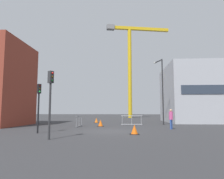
{
  "coord_description": "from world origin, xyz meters",
  "views": [
    {
      "loc": [
        1.24,
        -16.44,
        1.61
      ],
      "look_at": [
        0.0,
        4.05,
        3.74
      ],
      "focal_mm": 32.92,
      "sensor_mm": 36.0,
      "label": 1
    }
  ],
  "objects": [
    {
      "name": "ground",
      "position": [
        0.0,
        0.0,
        0.0
      ],
      "size": [
        160.0,
        160.0,
        0.0
      ],
      "primitive_type": "plane",
      "color": "#333335"
    },
    {
      "name": "streetlamp_tall",
      "position": [
        5.69,
        8.16,
        4.55
      ],
      "size": [
        0.88,
        1.58,
        7.8
      ],
      "color": "#232326",
      "rests_on": "ground"
    },
    {
      "name": "pedestrian_walking",
      "position": [
        5.32,
        2.03,
        1.03
      ],
      "size": [
        0.34,
        0.34,
        1.76
      ],
      "color": "#33519E",
      "rests_on": "ground"
    },
    {
      "name": "construction_crane",
      "position": [
        2.8,
        31.25,
        14.34
      ],
      "size": [
        15.06,
        3.77,
        21.88
      ],
      "color": "gold",
      "rests_on": "ground"
    },
    {
      "name": "traffic_cone_striped",
      "position": [
        -2.54,
        11.29,
        0.3
      ],
      "size": [
        0.64,
        0.64,
        0.65
      ],
      "color": "black",
      "rests_on": "ground"
    },
    {
      "name": "traffic_cone_orange",
      "position": [
        1.91,
        -2.07,
        0.31
      ],
      "size": [
        0.65,
        0.65,
        0.66
      ],
      "color": "black",
      "rests_on": "ground"
    },
    {
      "name": "safety_barrier_right_run",
      "position": [
        -3.35,
        4.28,
        0.56
      ],
      "size": [
        0.2,
        1.98,
        1.08
      ],
      "color": "gray",
      "rests_on": "ground"
    },
    {
      "name": "office_block",
      "position": [
        12.46,
        13.87,
        4.01
      ],
      "size": [
        10.31,
        10.19,
        8.02
      ],
      "color": "#A8AAB2",
      "rests_on": "ground"
    },
    {
      "name": "traffic_light_corner",
      "position": [
        -5.01,
        -1.81,
        2.42
      ],
      "size": [
        0.36,
        0.37,
        3.57
      ],
      "color": "black",
      "rests_on": "ground"
    },
    {
      "name": "safety_barrier_rear",
      "position": [
        2.05,
        6.95,
        0.56
      ],
      "size": [
        2.38,
        0.19,
        1.08
      ],
      "color": "#B2B5BA",
      "rests_on": "ground"
    },
    {
      "name": "traffic_light_near",
      "position": [
        -3.0,
        -4.96,
        2.63
      ],
      "size": [
        0.38,
        0.36,
        3.9
      ],
      "color": "#2D2D30",
      "rests_on": "ground"
    },
    {
      "name": "traffic_cone_by_barrier",
      "position": [
        -1.24,
        4.91,
        0.31
      ],
      "size": [
        0.66,
        0.66,
        0.67
      ],
      "color": "black",
      "rests_on": "ground"
    }
  ]
}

